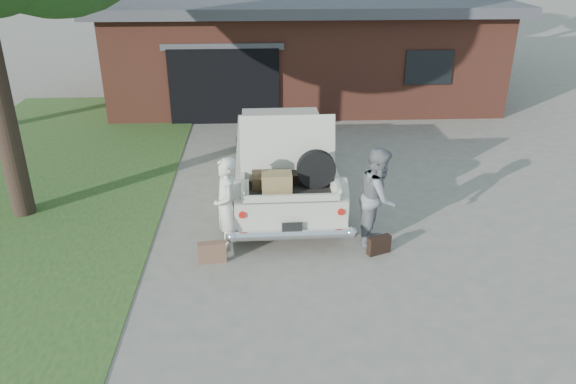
{
  "coord_description": "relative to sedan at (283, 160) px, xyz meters",
  "views": [
    {
      "loc": [
        -0.44,
        -8.23,
        5.21
      ],
      "look_at": [
        0.0,
        0.6,
        1.1
      ],
      "focal_mm": 35.0,
      "sensor_mm": 36.0,
      "label": 1
    }
  ],
  "objects": [
    {
      "name": "house",
      "position": [
        0.97,
        8.56,
        0.88
      ],
      "size": [
        12.8,
        7.8,
        3.3
      ],
      "color": "brown",
      "rests_on": "ground"
    },
    {
      "name": "sedan",
      "position": [
        0.0,
        0.0,
        0.0
      ],
      "size": [
        2.18,
        5.38,
        2.2
      ],
      "rotation": [
        0.0,
        0.0,
        0.02
      ],
      "color": "beige",
      "rests_on": "ground"
    },
    {
      "name": "woman_left",
      "position": [
        -1.08,
        -2.44,
        0.11
      ],
      "size": [
        0.57,
        0.74,
        1.8
      ],
      "primitive_type": "imported",
      "rotation": [
        0.0,
        0.0,
        -1.33
      ],
      "color": "silver",
      "rests_on": "ground"
    },
    {
      "name": "grass_strip",
      "position": [
        -5.51,
        0.09,
        -0.78
      ],
      "size": [
        6.0,
        16.0,
        0.02
      ],
      "primitive_type": "cube",
      "color": "#2D4C1E",
      "rests_on": "ground"
    },
    {
      "name": "suitcase_left",
      "position": [
        -1.35,
        -2.75,
        -0.6
      ],
      "size": [
        0.5,
        0.22,
        0.37
      ],
      "primitive_type": "cube",
      "rotation": [
        0.0,
        0.0,
        0.13
      ],
      "color": "brown",
      "rests_on": "ground"
    },
    {
      "name": "woman_right",
      "position": [
        1.62,
        -2.19,
        0.13
      ],
      "size": [
        0.94,
        1.06,
        1.82
      ],
      "primitive_type": "imported",
      "rotation": [
        0.0,
        0.0,
        1.24
      ],
      "color": "gray",
      "rests_on": "ground"
    },
    {
      "name": "ground",
      "position": [
        -0.01,
        -2.91,
        -0.79
      ],
      "size": [
        90.0,
        90.0,
        0.0
      ],
      "primitive_type": "plane",
      "color": "gray",
      "rests_on": "ground"
    },
    {
      "name": "suitcase_right",
      "position": [
        1.59,
        -2.61,
        -0.62
      ],
      "size": [
        0.45,
        0.29,
        0.33
      ],
      "primitive_type": "cube",
      "rotation": [
        0.0,
        0.0,
        0.39
      ],
      "color": "black",
      "rests_on": "ground"
    }
  ]
}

